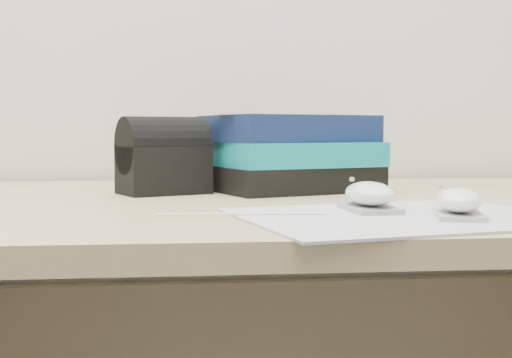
{
  "coord_description": "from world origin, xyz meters",
  "views": [
    {
      "loc": [
        -0.2,
        0.54,
        0.83
      ],
      "look_at": [
        -0.11,
        1.43,
        0.77
      ],
      "focal_mm": 50.0,
      "sensor_mm": 36.0,
      "label": 1
    }
  ],
  "objects": [
    {
      "name": "usb_cable",
      "position": [
        -0.13,
        1.36,
        0.73
      ],
      "size": [
        0.2,
        0.02,
        0.0
      ],
      "primitive_type": "cylinder",
      "rotation": [
        0.0,
        1.57,
        -0.08
      ],
      "color": "white",
      "rests_on": "mousepad"
    },
    {
      "name": "mouse_rear",
      "position": [
        0.03,
        1.39,
        0.75
      ],
      "size": [
        0.06,
        0.1,
        0.04
      ],
      "color": "#9D9DA0",
      "rests_on": "mousepad"
    },
    {
      "name": "book_stack",
      "position": [
        -0.02,
        1.72,
        0.79
      ],
      "size": [
        0.31,
        0.28,
        0.13
      ],
      "color": "black",
      "rests_on": "desk"
    },
    {
      "name": "desk",
      "position": [
        0.0,
        1.64,
        0.5
      ],
      "size": [
        1.6,
        0.8,
        0.73
      ],
      "color": "tan",
      "rests_on": "ground"
    },
    {
      "name": "mouse_front",
      "position": [
        0.11,
        1.31,
        0.75
      ],
      "size": [
        0.07,
        0.1,
        0.04
      ],
      "color": "#AFAFB2",
      "rests_on": "mousepad"
    },
    {
      "name": "pouch",
      "position": [
        -0.23,
        1.68,
        0.79
      ],
      "size": [
        0.16,
        0.14,
        0.12
      ],
      "color": "black",
      "rests_on": "desk"
    },
    {
      "name": "mousepad",
      "position": [
        0.05,
        1.34,
        0.73
      ],
      "size": [
        0.42,
        0.36,
        0.0
      ],
      "primitive_type": "cube",
      "rotation": [
        0.0,
        0.0,
        0.23
      ],
      "color": "#929199",
      "rests_on": "desk"
    }
  ]
}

